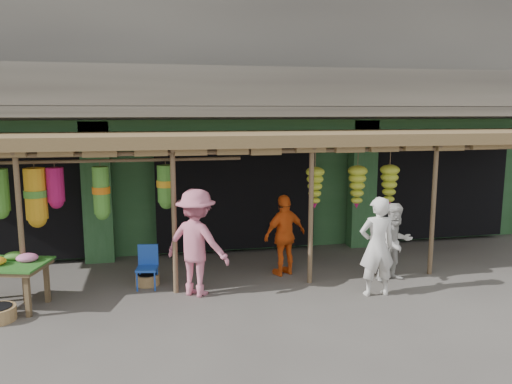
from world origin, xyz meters
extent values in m
plane|color=#514C47|center=(0.00, 0.00, 0.00)|extent=(80.00, 80.00, 0.00)
cube|color=gray|center=(0.00, 5.00, 5.00)|extent=(16.00, 6.00, 4.00)
cube|color=#2D6033|center=(0.00, 5.15, 1.50)|extent=(16.00, 5.70, 3.00)
cube|color=gray|center=(0.00, 1.65, 3.20)|extent=(16.00, 0.90, 0.22)
cube|color=gray|center=(0.00, 1.25, 3.70)|extent=(16.00, 0.10, 0.80)
cube|color=#2D6033|center=(0.00, 2.05, 2.85)|extent=(16.00, 0.35, 0.35)
cube|color=black|center=(-5.00, 3.00, 1.35)|extent=(3.60, 2.00, 2.50)
cube|color=black|center=(0.00, 3.00, 1.35)|extent=(3.60, 2.00, 2.50)
cube|color=black|center=(5.00, 3.00, 1.35)|extent=(3.60, 2.00, 2.50)
cube|color=#2D6033|center=(-3.00, 2.05, 1.50)|extent=(0.60, 0.35, 3.00)
cube|color=#2D6033|center=(3.00, 2.05, 1.50)|extent=(0.60, 0.35, 3.00)
cylinder|color=brown|center=(-4.00, -0.20, 1.30)|extent=(0.09, 0.09, 2.60)
cylinder|color=brown|center=(-1.50, -0.20, 1.30)|extent=(0.09, 0.09, 2.60)
cylinder|color=brown|center=(1.00, -0.20, 1.30)|extent=(0.09, 0.09, 2.60)
cylinder|color=brown|center=(3.50, -0.20, 1.30)|extent=(0.09, 0.09, 2.60)
cylinder|color=brown|center=(-0.25, -0.20, 2.50)|extent=(12.90, 0.08, 0.08)
cylinder|color=brown|center=(-3.00, 0.20, 2.35)|extent=(5.50, 0.06, 0.06)
cube|color=brown|center=(0.00, 0.90, 2.68)|extent=(14.00, 2.70, 0.22)
cube|color=brown|center=(-3.83, -0.80, 0.33)|extent=(0.09, 0.09, 0.66)
cube|color=brown|center=(-3.66, -0.20, 0.33)|extent=(0.09, 0.09, 0.66)
ellipsoid|color=pink|center=(-3.91, -0.33, 0.83)|extent=(0.35, 0.29, 0.15)
ellipsoid|color=#519D34|center=(-4.13, -0.18, 0.83)|extent=(0.35, 0.29, 0.15)
cylinder|color=#1C4AB7|center=(-2.18, 0.00, 0.18)|extent=(0.03, 0.03, 0.35)
cylinder|color=#1C4AB7|center=(-1.87, -0.05, 0.18)|extent=(0.03, 0.03, 0.35)
cylinder|color=#1C4AB7|center=(-2.13, 0.31, 0.18)|extent=(0.03, 0.03, 0.35)
cylinder|color=#1C4AB7|center=(-1.82, 0.26, 0.18)|extent=(0.03, 0.03, 0.35)
cube|color=#1C4AB7|center=(-2.00, 0.13, 0.37)|extent=(0.42, 0.42, 0.04)
cube|color=#1C4AB7|center=(-1.97, 0.30, 0.58)|extent=(0.37, 0.09, 0.40)
cylinder|color=#996D47|center=(-2.00, 0.32, 0.10)|extent=(0.45, 0.45, 0.20)
imported|color=white|center=(1.94, -1.04, 0.88)|extent=(0.66, 0.44, 1.76)
imported|color=silver|center=(2.62, -0.42, 0.75)|extent=(0.82, 0.69, 1.50)
imported|color=#EE5C16|center=(0.66, 0.37, 0.80)|extent=(1.02, 0.70, 1.60)
imported|color=pink|center=(-1.13, -0.36, 0.94)|extent=(1.40, 1.29, 1.89)
camera|label=1|loc=(-1.85, -8.83, 3.21)|focal=35.00mm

